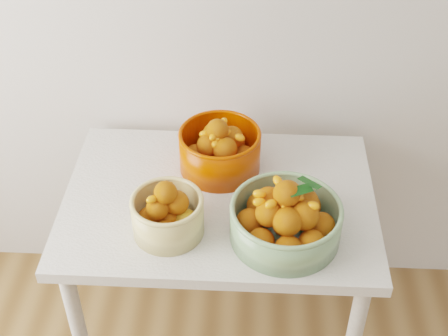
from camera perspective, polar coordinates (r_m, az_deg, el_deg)
The scene contains 4 objects.
table at distance 2.07m, azimuth -0.43°, elevation -4.61°, with size 1.00×0.70×0.75m.
bowl_cream at distance 1.85m, azimuth -5.18°, elevation -4.20°, with size 0.26×0.26×0.19m.
bowl_green at distance 1.83m, azimuth 5.67°, elevation -4.62°, with size 0.39×0.39×0.21m.
bowl_orange at distance 2.07m, azimuth -0.39°, elevation 1.72°, with size 0.28×0.28×0.20m.
Camera 1 is at (-0.08, 0.12, 2.10)m, focal length 50.00 mm.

